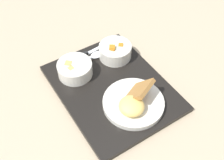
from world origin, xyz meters
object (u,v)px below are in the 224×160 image
at_px(knife, 88,53).
at_px(spoon, 92,57).
at_px(plate_main, 133,102).
at_px(bowl_soup, 75,68).
at_px(bowl_salad, 115,50).

distance_m(knife, spoon, 0.03).
bearing_deg(plate_main, bowl_soup, -158.98).
xyz_separation_m(bowl_soup, plate_main, (0.22, 0.08, -0.01)).
distance_m(bowl_soup, knife, 0.11).
distance_m(bowl_salad, plate_main, 0.23).
distance_m(bowl_salad, spoon, 0.09).
xyz_separation_m(bowl_salad, plate_main, (0.21, -0.08, -0.01)).
height_order(bowl_salad, knife, bowl_salad).
xyz_separation_m(bowl_soup, knife, (-0.06, 0.08, -0.02)).
bearing_deg(knife, spoon, -91.27).
relative_size(bowl_salad, knife, 0.61).
height_order(knife, spoon, same).
xyz_separation_m(plate_main, knife, (-0.28, 0.00, -0.01)).
height_order(bowl_soup, knife, bowl_soup).
bearing_deg(knife, plate_main, -94.83).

